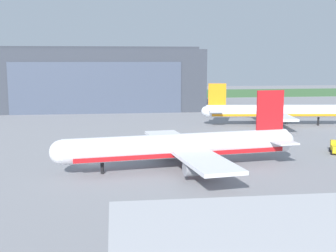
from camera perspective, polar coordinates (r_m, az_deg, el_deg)
ground_plane at (r=79.13m, az=-9.75°, el=-4.85°), size 440.00×440.00×0.00m
grass_field_strip at (r=234.86m, az=-8.08°, el=4.11°), size 440.00×56.00×0.08m
maintenance_hangar at (r=168.75m, az=-9.06°, el=6.08°), size 75.82×37.76×22.99m
airliner_far_left at (r=125.28m, az=13.46°, el=1.84°), size 40.19×32.89×11.73m
airliner_near_right at (r=73.98m, az=1.67°, el=-2.71°), size 42.25×36.14×12.94m
baggage_tug at (r=92.51m, az=20.99°, el=-2.63°), size 3.47×5.01×2.33m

